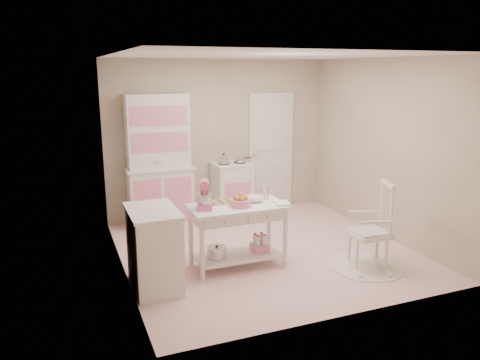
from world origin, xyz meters
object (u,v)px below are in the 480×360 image
object	(u,v)px
base_cabinet	(154,249)
work_table	(238,236)
hutch	(159,160)
stand_mixer	(204,195)
rocking_chair	(369,225)
stove	(232,190)
bread_basket	(241,203)

from	to	relation	value
base_cabinet	work_table	distance (m)	1.11
hutch	work_table	distance (m)	2.18
hutch	base_cabinet	bearing A→B (deg)	-103.99
stand_mixer	hutch	bearing A→B (deg)	111.01
hutch	rocking_chair	xyz separation A→B (m)	(2.04, -2.64, -0.49)
base_cabinet	work_table	world-z (taller)	base_cabinet
rocking_chair	work_table	distance (m)	1.63
stove	rocking_chair	xyz separation A→B (m)	(0.84, -2.59, 0.09)
rocking_chair	stand_mixer	size ratio (longest dim) A/B	3.24
rocking_chair	bread_basket	xyz separation A→B (m)	(-1.48, 0.57, 0.30)
hutch	stove	distance (m)	1.33
hutch	base_cabinet	xyz separation A→B (m)	(-0.55, -2.20, -0.58)
stove	base_cabinet	xyz separation A→B (m)	(-1.75, -2.15, 0.00)
hutch	stand_mixer	distance (m)	2.00
hutch	work_table	world-z (taller)	hutch
rocking_chair	bread_basket	bearing A→B (deg)	178.17
work_table	hutch	bearing A→B (deg)	105.03
base_cabinet	bread_basket	xyz separation A→B (m)	(1.11, 0.14, 0.39)
stove	work_table	bearing A→B (deg)	-108.57
stove	stand_mixer	bearing A→B (deg)	-119.05
hutch	stand_mixer	bearing A→B (deg)	-86.54
rocking_chair	work_table	size ratio (longest dim) A/B	0.92
stove	bread_basket	bearing A→B (deg)	-107.62
rocking_chair	work_table	bearing A→B (deg)	176.78
stove	stand_mixer	distance (m)	2.28
hutch	stove	size ratio (longest dim) A/B	2.26
base_cabinet	stove	bearing A→B (deg)	50.87
stove	stand_mixer	size ratio (longest dim) A/B	2.71
hutch	stand_mixer	size ratio (longest dim) A/B	6.12
hutch	bread_basket	bearing A→B (deg)	-74.80
stove	work_table	world-z (taller)	stove
work_table	bread_basket	distance (m)	0.45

